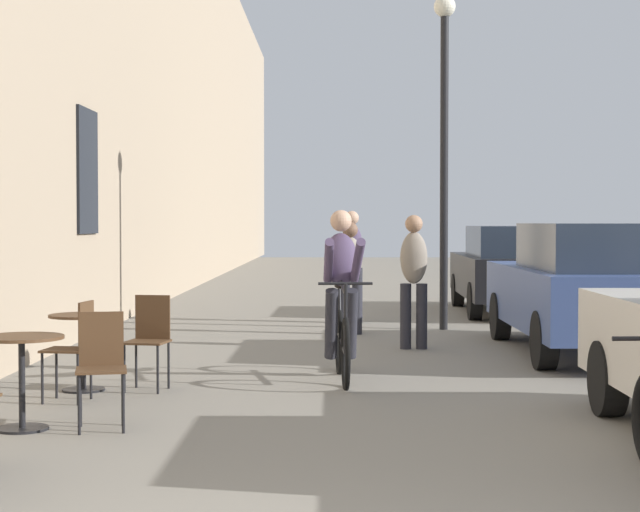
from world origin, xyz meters
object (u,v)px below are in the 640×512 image
cafe_chair_far_toward_street (75,344)px  parked_car_third (513,268)px  pedestrian_mid (350,271)px  pedestrian_far (352,260)px  pedestrian_near (414,274)px  street_lamp (444,118)px  parked_car_second (592,287)px  cafe_chair_far_toward_wall (149,335)px  cyclist_on_bicycle (342,299)px  cafe_table_far (83,335)px  cafe_table_mid (22,362)px  cafe_chair_mid_toward_street (101,361)px

cafe_chair_far_toward_street → parked_car_third: (5.40, 9.14, 0.27)m
pedestrian_mid → pedestrian_far: bearing=88.2°
cafe_chair_far_toward_street → pedestrian_near: size_ratio=0.53×
cafe_chair_far_toward_street → street_lamp: street_lamp is taller
cafe_chair_far_toward_street → parked_car_second: parked_car_second is taller
parked_car_second → cafe_chair_far_toward_wall: bearing=-150.6°
pedestrian_near → parked_car_second: pedestrian_near is taller
pedestrian_mid → cyclist_on_bicycle: bearing=-92.1°
pedestrian_far → street_lamp: bearing=-37.6°
pedestrian_near → pedestrian_mid: size_ratio=1.06×
pedestrian_far → parked_car_second: bearing=-54.7°
cafe_table_far → street_lamp: (3.98, 5.72, 2.59)m
cyclist_on_bicycle → parked_car_second: cyclist_on_bicycle is taller
cafe_chair_far_toward_street → pedestrian_mid: (2.51, 5.68, 0.37)m
pedestrian_mid → pedestrian_far: size_ratio=0.90×
cafe_chair_far_toward_wall → pedestrian_near: pedestrian_near is taller
pedestrian_far → cafe_table_mid: bearing=-107.2°
pedestrian_near → pedestrian_mid: bearing=113.9°
cyclist_on_bicycle → pedestrian_far: bearing=88.0°
street_lamp → cafe_chair_far_toward_wall: bearing=-120.8°
cafe_chair_far_toward_street → cyclist_on_bicycle: (2.36, 1.42, 0.29)m
cafe_chair_far_toward_street → street_lamp: (3.91, 6.35, 2.59)m
pedestrian_mid → cafe_chair_far_toward_wall: bearing=-111.7°
pedestrian_mid → pedestrian_near: bearing=-66.1°
cafe_table_mid → cafe_chair_far_toward_street: 1.26m
parked_car_third → cyclist_on_bicycle: bearing=-111.5°
cafe_table_mid → cyclist_on_bicycle: 3.65m
cafe_chair_mid_toward_street → parked_car_second: bearing=43.3°
cafe_chair_far_toward_street → pedestrian_far: 7.83m
pedestrian_near → parked_car_third: bearing=67.8°
cafe_chair_mid_toward_street → pedestrian_far: pedestrian_far is taller
cafe_table_far → cyclist_on_bicycle: size_ratio=0.41×
pedestrian_mid → street_lamp: bearing=25.7°
cafe_table_far → pedestrian_far: (2.64, 6.75, 0.47)m
pedestrian_far → cafe_chair_far_toward_street: bearing=-109.2°
cafe_table_mid → pedestrian_mid: size_ratio=0.45×
cafe_table_far → cafe_chair_far_toward_wall: bearing=7.0°
cafe_chair_far_toward_wall → pedestrian_far: bearing=73.1°
cafe_table_far → cyclist_on_bicycle: cyclist_on_bicycle is taller
cafe_chair_mid_toward_street → parked_car_third: bearing=64.6°
pedestrian_mid → cafe_chair_mid_toward_street: bearing=-106.4°
cafe_chair_far_toward_street → cafe_chair_far_toward_wall: bearing=52.6°
cafe_chair_mid_toward_street → pedestrian_far: 8.82m
pedestrian_far → parked_car_second: pedestrian_far is taller
cyclist_on_bicycle → pedestrian_mid: size_ratio=1.11×
pedestrian_far → parked_car_third: (2.83, 1.76, -0.21)m
cafe_chair_mid_toward_street → street_lamp: size_ratio=0.18×
parked_car_second → parked_car_third: (0.03, 5.72, -0.03)m
street_lamp → parked_car_third: street_lamp is taller
cafe_chair_mid_toward_street → cafe_chair_far_toward_wall: bearing=88.7°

